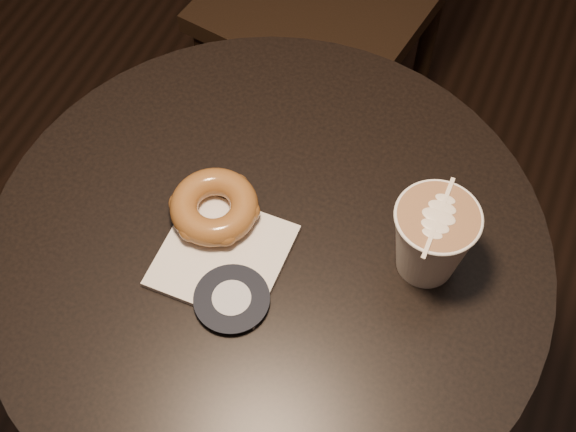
% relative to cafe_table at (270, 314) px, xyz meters
% --- Properties ---
extents(cafe_table, '(0.70, 0.70, 0.75)m').
position_rel_cafe_table_xyz_m(cafe_table, '(0.00, 0.00, 0.00)').
color(cafe_table, black).
rests_on(cafe_table, ground).
extents(pastry_bag, '(0.15, 0.15, 0.01)m').
position_rel_cafe_table_xyz_m(pastry_bag, '(-0.04, -0.03, 0.20)').
color(pastry_bag, silver).
rests_on(pastry_bag, cafe_table).
extents(doughnut, '(0.11, 0.11, 0.04)m').
position_rel_cafe_table_xyz_m(doughnut, '(-0.08, 0.01, 0.23)').
color(doughnut, brown).
rests_on(doughnut, pastry_bag).
extents(latte_cup, '(0.10, 0.10, 0.11)m').
position_rel_cafe_table_xyz_m(latte_cup, '(0.18, 0.05, 0.25)').
color(latte_cup, silver).
rests_on(latte_cup, cafe_table).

